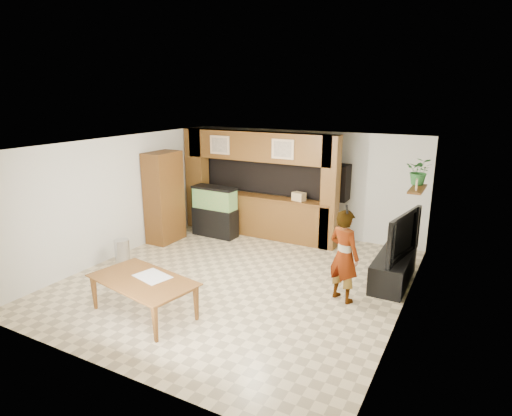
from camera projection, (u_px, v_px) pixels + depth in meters
The scene contains 20 objects.
floor at pixel (240, 278), 8.31m from camera, with size 6.50×6.50×0.00m, color #CCB88D.
ceiling at pixel (238, 144), 7.63m from camera, with size 6.50×6.50×0.00m, color white.
wall_back at pixel (304, 183), 10.73m from camera, with size 6.00×6.00×0.00m, color beige.
wall_left at pixel (120, 196), 9.33m from camera, with size 6.50×6.50×0.00m, color beige.
wall_right at pixel (406, 239), 6.60m from camera, with size 6.50×6.50×0.00m, color beige.
partition at pixel (259, 183), 10.64m from camera, with size 4.20×0.99×2.60m.
wall_clock at pixel (151, 163), 10.01m from camera, with size 0.05×0.25×0.25m.
wall_shelf at pixel (417, 189), 8.23m from camera, with size 0.25×0.90×0.04m, color brown.
pantry_cabinet at pixel (164, 197), 10.18m from camera, with size 0.54×0.88×2.16m, color brown.
trash_can at pixel (122, 252), 8.89m from camera, with size 0.30×0.30×0.56m, color #B2B2B7.
aquarium at pixel (215, 212), 10.64m from camera, with size 1.14×0.43×1.26m.
tv_stand at pixel (393, 269), 8.08m from camera, with size 0.59×1.61×0.54m, color black.
television at pixel (396, 234), 7.90m from camera, with size 1.49×0.19×0.86m, color black.
photo_frame at pixel (416, 185), 8.02m from camera, with size 0.03×0.15×0.20m, color tan.
potted_plant at pixel (420, 171), 8.44m from camera, with size 0.49×0.43×0.55m, color #2D7132.
person at pixel (344, 256), 7.26m from camera, with size 0.59×0.39×1.63m, color #8F794E.
microphone at pixel (347, 209), 6.88m from camera, with size 0.04×0.04×0.17m, color black.
dining_table at pixel (142, 298), 6.87m from camera, with size 1.76×0.98×0.62m, color brown.
newspaper_a at pixel (152, 276), 6.91m from camera, with size 0.57×0.41×0.01m, color silver.
counter_box at pixel (299, 197), 10.01m from camera, with size 0.29×0.20×0.20m, color tan.
Camera 1 is at (3.89, -6.60, 3.50)m, focal length 30.00 mm.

